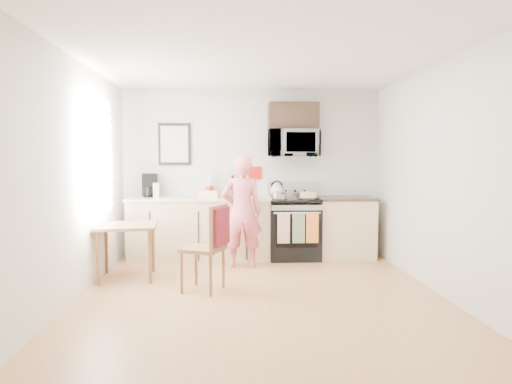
{
  "coord_description": "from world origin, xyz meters",
  "views": [
    {
      "loc": [
        -0.33,
        -4.89,
        1.5
      ],
      "look_at": [
        -0.0,
        1.0,
        1.09
      ],
      "focal_mm": 32.0,
      "sensor_mm": 36.0,
      "label": 1
    }
  ],
  "objects": [
    {
      "name": "cake",
      "position": [
        0.83,
        1.86,
        0.97
      ],
      "size": [
        0.31,
        0.31,
        0.1
      ],
      "color": "black",
      "rests_on": "range"
    },
    {
      "name": "chair",
      "position": [
        -0.52,
        0.25,
        0.64
      ],
      "size": [
        0.58,
        0.55,
        1.0
      ],
      "rotation": [
        0.0,
        0.0,
        -0.39
      ],
      "color": "brown",
      "rests_on": "floor"
    },
    {
      "name": "cabinet_right",
      "position": [
        1.43,
        2.0,
        0.45
      ],
      "size": [
        0.84,
        0.6,
        0.9
      ],
      "primitive_type": "cube",
      "color": "#D1B386",
      "rests_on": "floor"
    },
    {
      "name": "upper_cabinet",
      "position": [
        0.63,
        2.12,
        2.18
      ],
      "size": [
        0.76,
        0.35,
        0.4
      ],
      "primitive_type": "cube",
      "color": "black",
      "rests_on": "back_wall"
    },
    {
      "name": "countertop_left",
      "position": [
        -0.8,
        2.0,
        0.92
      ],
      "size": [
        2.14,
        0.64,
        0.04
      ],
      "primitive_type": "cube",
      "color": "beige",
      "rests_on": "cabinet_left"
    },
    {
      "name": "microwave",
      "position": [
        0.63,
        2.08,
        1.76
      ],
      "size": [
        0.76,
        0.51,
        0.42
      ],
      "primitive_type": "imported",
      "color": "#B5B5BA",
      "rests_on": "back_wall"
    },
    {
      "name": "kettle",
      "position": [
        0.39,
        2.15,
        1.04
      ],
      "size": [
        0.21,
        0.21,
        0.26
      ],
      "color": "silver",
      "rests_on": "range"
    },
    {
      "name": "left_wall",
      "position": [
        -2.0,
        0.0,
        1.3
      ],
      "size": [
        0.04,
        4.6,
        2.6
      ],
      "primitive_type": "cube",
      "color": "beige",
      "rests_on": "floor"
    },
    {
      "name": "knife_block",
      "position": [
        -0.29,
        2.2,
        1.05
      ],
      "size": [
        0.16,
        0.18,
        0.23
      ],
      "primitive_type": "cube",
      "rotation": [
        0.0,
        0.0,
        0.43
      ],
      "color": "brown",
      "rests_on": "countertop_left"
    },
    {
      "name": "right_wall",
      "position": [
        2.0,
        0.0,
        1.3
      ],
      "size": [
        0.04,
        4.6,
        2.6
      ],
      "primitive_type": "cube",
      "color": "beige",
      "rests_on": "floor"
    },
    {
      "name": "milk_carton",
      "position": [
        -1.44,
        1.97,
        1.05
      ],
      "size": [
        0.09,
        0.09,
        0.22
      ],
      "primitive_type": "cube",
      "rotation": [
        0.0,
        0.0,
        -0.09
      ],
      "color": "#D5B480",
      "rests_on": "countertop_left"
    },
    {
      "name": "range",
      "position": [
        0.63,
        1.98,
        0.44
      ],
      "size": [
        0.76,
        0.7,
        1.16
      ],
      "color": "black",
      "rests_on": "floor"
    },
    {
      "name": "wall_trivet",
      "position": [
        0.05,
        2.28,
        1.3
      ],
      "size": [
        0.2,
        0.02,
        0.2
      ],
      "primitive_type": "cube",
      "color": "#A9150E",
      "rests_on": "back_wall"
    },
    {
      "name": "front_wall",
      "position": [
        0.0,
        -2.3,
        1.3
      ],
      "size": [
        4.0,
        0.04,
        2.6
      ],
      "primitive_type": "cube",
      "color": "beige",
      "rests_on": "floor"
    },
    {
      "name": "floor",
      "position": [
        0.0,
        0.0,
        0.0
      ],
      "size": [
        4.6,
        4.6,
        0.0
      ],
      "primitive_type": "plane",
      "color": "#AC7442",
      "rests_on": "ground"
    },
    {
      "name": "fruit_bowl",
      "position": [
        -0.63,
        2.04,
        0.98
      ],
      "size": [
        0.26,
        0.26,
        0.11
      ],
      "color": "silver",
      "rests_on": "countertop_left"
    },
    {
      "name": "countertop_right",
      "position": [
        1.43,
        2.0,
        0.92
      ],
      "size": [
        0.88,
        0.64,
        0.04
      ],
      "primitive_type": "cube",
      "color": "black",
      "rests_on": "cabinet_right"
    },
    {
      "name": "utensil_crock",
      "position": [
        -0.66,
        2.2,
        1.09
      ],
      "size": [
        0.13,
        0.13,
        0.38
      ],
      "color": "#A9150E",
      "rests_on": "countertop_left"
    },
    {
      "name": "pot",
      "position": [
        0.4,
        1.87,
        0.98
      ],
      "size": [
        0.21,
        0.36,
        0.11
      ],
      "rotation": [
        0.0,
        0.0,
        0.17
      ],
      "color": "#B5B5BA",
      "rests_on": "range"
    },
    {
      "name": "person",
      "position": [
        -0.18,
        1.45,
        0.78
      ],
      "size": [
        0.58,
        0.39,
        1.57
      ],
      "primitive_type": "imported",
      "rotation": [
        0.0,
        0.0,
        3.17
      ],
      "color": "#CF384A",
      "rests_on": "floor"
    },
    {
      "name": "coffee_maker",
      "position": [
        -1.58,
        2.19,
        1.11
      ],
      "size": [
        0.27,
        0.33,
        0.36
      ],
      "rotation": [
        0.0,
        0.0,
        0.32
      ],
      "color": "black",
      "rests_on": "countertop_left"
    },
    {
      "name": "ceiling",
      "position": [
        0.0,
        0.0,
        2.6
      ],
      "size": [
        4.0,
        4.6,
        0.04
      ],
      "primitive_type": "cube",
      "color": "white",
      "rests_on": "back_wall"
    },
    {
      "name": "dining_table",
      "position": [
        -1.65,
        0.92,
        0.61
      ],
      "size": [
        0.74,
        0.74,
        0.69
      ],
      "rotation": [
        0.0,
        0.0,
        0.1
      ],
      "color": "brown",
      "rests_on": "floor"
    },
    {
      "name": "wall_art",
      "position": [
        -1.2,
        2.28,
        1.75
      ],
      "size": [
        0.5,
        0.04,
        0.65
      ],
      "color": "black",
      "rests_on": "back_wall"
    },
    {
      "name": "back_wall",
      "position": [
        0.0,
        2.3,
        1.3
      ],
      "size": [
        4.0,
        0.04,
        2.6
      ],
      "primitive_type": "cube",
      "color": "beige",
      "rests_on": "floor"
    },
    {
      "name": "bread_bag",
      "position": [
        -0.64,
        1.86,
        1.0
      ],
      "size": [
        0.33,
        0.24,
        0.11
      ],
      "primitive_type": "cube",
      "rotation": [
        0.0,
        0.0,
        -0.35
      ],
      "color": "tan",
      "rests_on": "countertop_left"
    },
    {
      "name": "window",
      "position": [
        -1.96,
        0.8,
        1.55
      ],
      "size": [
        0.06,
        1.4,
        1.5
      ],
      "color": "white",
      "rests_on": "left_wall"
    },
    {
      "name": "cabinet_left",
      "position": [
        -0.8,
        2.0,
        0.45
      ],
      "size": [
        2.1,
        0.6,
        0.9
      ],
      "primitive_type": "cube",
      "color": "#D1B386",
      "rests_on": "floor"
    }
  ]
}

